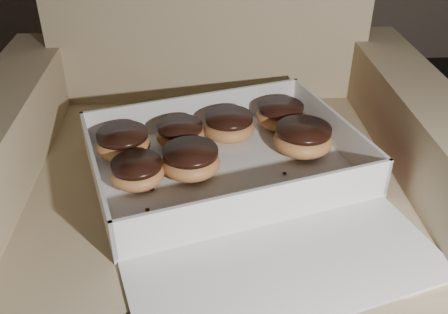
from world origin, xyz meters
TOP-DOWN VIEW (x-y plane):
  - armchair at (0.17, 0.89)m, footprint 0.82×0.69m
  - bakery_box at (0.20, 0.78)m, footprint 0.55×0.60m
  - donut_a at (0.13, 0.80)m, footprint 0.10×0.10m
  - donut_b at (0.30, 0.95)m, footprint 0.09×0.09m
  - donut_c at (0.11, 0.89)m, footprint 0.09×0.09m
  - donut_d at (0.01, 0.86)m, footprint 0.09×0.09m
  - donut_e at (0.05, 0.78)m, footprint 0.09×0.09m
  - donut_f at (0.33, 0.86)m, footprint 0.10×0.10m
  - donut_g at (0.20, 0.92)m, footprint 0.09×0.09m
  - crumb_a at (0.07, 0.71)m, footprint 0.01×0.01m
  - crumb_b at (0.07, 0.76)m, footprint 0.01×0.01m
  - crumb_c at (0.08, 0.69)m, footprint 0.01×0.01m
  - crumb_d at (0.29, 0.79)m, footprint 0.01×0.01m

SIDE VIEW (x-z plane):
  - armchair at x=0.17m, z-range -0.16..0.70m
  - crumb_a at x=0.07m, z-range 0.39..0.39m
  - crumb_b at x=0.07m, z-range 0.39..0.39m
  - crumb_c at x=0.08m, z-range 0.39..0.39m
  - crumb_d at x=0.29m, z-range 0.39..0.39m
  - bakery_box at x=0.20m, z-range 0.36..0.43m
  - donut_e at x=0.05m, z-range 0.39..0.44m
  - donut_c at x=0.11m, z-range 0.39..0.44m
  - donut_b at x=0.30m, z-range 0.39..0.44m
  - donut_g at x=0.20m, z-range 0.39..0.44m
  - donut_d at x=0.01m, z-range 0.39..0.44m
  - donut_a at x=0.13m, z-range 0.39..0.44m
  - donut_f at x=0.33m, z-range 0.39..0.44m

